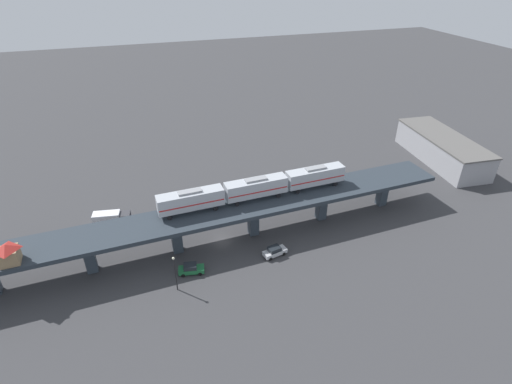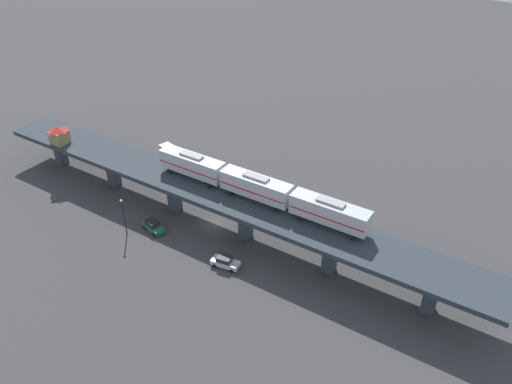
{
  "view_description": "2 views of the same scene",
  "coord_description": "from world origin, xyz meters",
  "px_view_note": "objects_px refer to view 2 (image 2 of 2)",
  "views": [
    {
      "loc": [
        60.09,
        -12.62,
        47.95
      ],
      "look_at": [
        -1.77,
        7.52,
        8.52
      ],
      "focal_mm": 28.0,
      "sensor_mm": 36.0,
      "label": 1
    },
    {
      "loc": [
        51.23,
        45.06,
        51.62
      ],
      "look_at": [
        -1.77,
        7.52,
        8.52
      ],
      "focal_mm": 35.0,
      "sensor_mm": 36.0,
      "label": 2
    }
  ],
  "objects_px": {
    "street_car_green": "(153,226)",
    "delivery_truck": "(174,155)",
    "street_car_silver": "(225,262)",
    "subway_train": "(256,186)",
    "signal_hut": "(59,135)",
    "street_lamp": "(123,214)"
  },
  "relations": [
    {
      "from": "street_car_green",
      "to": "street_car_silver",
      "type": "bearing_deg",
      "value": 89.78
    },
    {
      "from": "street_car_green",
      "to": "street_lamp",
      "type": "bearing_deg",
      "value": -41.44
    },
    {
      "from": "street_car_silver",
      "to": "street_lamp",
      "type": "height_order",
      "value": "street_lamp"
    },
    {
      "from": "street_car_green",
      "to": "delivery_truck",
      "type": "bearing_deg",
      "value": -145.82
    },
    {
      "from": "street_car_silver",
      "to": "street_lamp",
      "type": "xyz_separation_m",
      "value": [
        3.21,
        -18.27,
        3.17
      ]
    },
    {
      "from": "signal_hut",
      "to": "street_lamp",
      "type": "distance_m",
      "value": 25.03
    },
    {
      "from": "street_car_silver",
      "to": "street_car_green",
      "type": "distance_m",
      "value": 15.38
    },
    {
      "from": "street_car_green",
      "to": "delivery_truck",
      "type": "xyz_separation_m",
      "value": [
        -18.71,
        -12.71,
        0.82
      ]
    },
    {
      "from": "subway_train",
      "to": "signal_hut",
      "type": "bearing_deg",
      "value": -81.94
    },
    {
      "from": "street_car_silver",
      "to": "delivery_truck",
      "type": "distance_m",
      "value": 33.79
    },
    {
      "from": "street_car_green",
      "to": "delivery_truck",
      "type": "distance_m",
      "value": 22.63
    },
    {
      "from": "subway_train",
      "to": "street_car_silver",
      "type": "xyz_separation_m",
      "value": [
        9.03,
        0.66,
        -8.62
      ]
    },
    {
      "from": "signal_hut",
      "to": "street_car_green",
      "type": "relative_size",
      "value": 0.73
    },
    {
      "from": "signal_hut",
      "to": "street_car_silver",
      "type": "bearing_deg",
      "value": 85.68
    },
    {
      "from": "delivery_truck",
      "to": "subway_train",
      "type": "bearing_deg",
      "value": 70.45
    },
    {
      "from": "street_car_silver",
      "to": "street_car_green",
      "type": "bearing_deg",
      "value": -90.22
    },
    {
      "from": "street_car_green",
      "to": "delivery_truck",
      "type": "height_order",
      "value": "delivery_truck"
    },
    {
      "from": "signal_hut",
      "to": "delivery_truck",
      "type": "height_order",
      "value": "signal_hut"
    },
    {
      "from": "street_car_green",
      "to": "signal_hut",
      "type": "bearing_deg",
      "value": -96.68
    },
    {
      "from": "street_car_silver",
      "to": "delivery_truck",
      "type": "bearing_deg",
      "value": -123.75
    },
    {
      "from": "street_lamp",
      "to": "street_car_silver",
      "type": "bearing_deg",
      "value": 99.97
    },
    {
      "from": "subway_train",
      "to": "street_car_green",
      "type": "distance_m",
      "value": 19.28
    }
  ]
}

